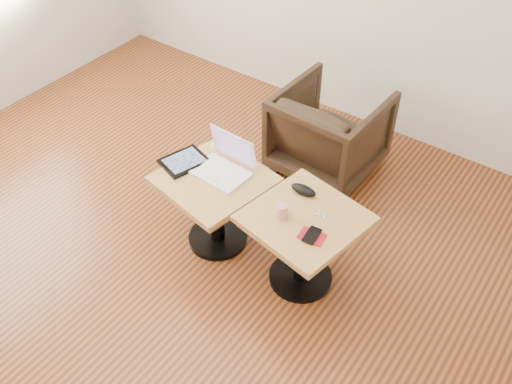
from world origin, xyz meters
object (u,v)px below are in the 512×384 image
Objects in this scene: side_table_right at (304,233)px; laptop at (225,165)px; armchair at (330,132)px; side_table_left at (215,194)px; striped_cup at (282,211)px.

laptop is (-0.60, 0.05, 0.18)m from side_table_right.
armchair is (0.18, 0.97, -0.26)m from laptop.
laptop is at bearing 92.69° from side_table_left.
laptop reaches higher than striped_cup.
striped_cup is at bearing 6.20° from side_table_left.
side_table_right is 0.22m from striped_cup.
side_table_left and side_table_right have the same top height.
side_table_left is at bearing -166.00° from side_table_right.
striped_cup reaches higher than side_table_right.
side_table_right is at bearing -2.35° from laptop.
laptop is 1.02m from armchair.
laptop reaches higher than side_table_left.
striped_cup is 1.16m from armchair.
laptop is 3.86× the size of striped_cup.
side_table_right is (0.61, 0.04, 0.00)m from side_table_left.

